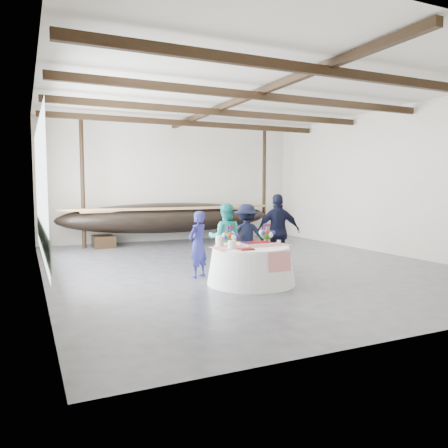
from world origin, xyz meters
name	(u,v)px	position (x,y,z in m)	size (l,w,h in m)	color
floor	(244,265)	(0.00, 0.00, 0.00)	(10.00, 12.00, 0.01)	#3D3D42
wall_back	(173,182)	(0.00, 6.00, 2.25)	(10.00, 0.02, 4.50)	silver
wall_front	(441,176)	(0.00, -6.00, 2.25)	(10.00, 0.02, 4.50)	silver
wall_left	(39,179)	(-5.00, 0.00, 2.25)	(0.02, 12.00, 4.50)	silver
wall_right	(386,181)	(5.00, 0.00, 2.25)	(0.02, 12.00, 4.50)	silver
ceiling	(244,94)	(0.00, 0.00, 4.50)	(10.00, 12.00, 0.01)	white
pavilion_structure	(230,118)	(0.00, 0.85, 4.00)	(9.80, 11.76, 4.50)	black
open_bay	(41,198)	(-4.95, 1.00, 1.83)	(0.03, 7.00, 3.20)	silver
longboat_display	(170,217)	(-0.47, 5.01, 0.96)	(7.98, 1.60, 1.50)	black
banquet_table	(251,265)	(-0.91, -2.11, 0.41)	(1.90, 1.90, 0.82)	white
tabletop_items	(248,239)	(-0.92, -1.96, 0.96)	(1.77, 0.99, 0.40)	red
guest_woman_blue	(198,244)	(-1.71, -1.01, 0.77)	(0.56, 0.37, 1.54)	navy
guest_woman_teal	(225,238)	(-0.87, -0.69, 0.84)	(0.82, 0.64, 1.68)	teal
guest_man_left	(246,237)	(-0.22, -0.57, 0.83)	(1.07, 0.62, 1.66)	black
guest_man_right	(278,232)	(0.52, -0.91, 0.96)	(1.12, 0.47, 1.91)	black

